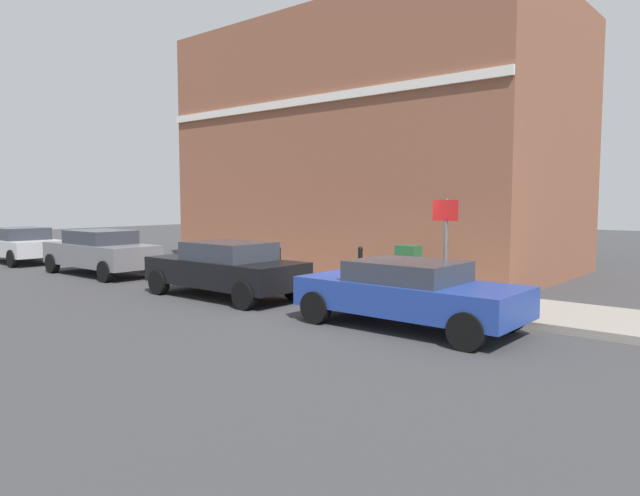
# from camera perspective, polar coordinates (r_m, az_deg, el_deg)

# --- Properties ---
(ground) EXTENTS (80.00, 80.00, 0.00)m
(ground) POSITION_cam_1_polar(r_m,az_deg,el_deg) (12.55, 4.22, -6.30)
(ground) COLOR #38383A
(sidewalk) EXTENTS (2.64, 30.00, 0.15)m
(sidewalk) POSITION_cam_1_polar(r_m,az_deg,el_deg) (17.91, -7.90, -2.74)
(sidewalk) COLOR gray
(sidewalk) RESTS_ON ground
(corner_building) EXTENTS (7.63, 12.85, 8.32)m
(corner_building) POSITION_cam_1_polar(r_m,az_deg,el_deg) (20.63, 5.70, 9.64)
(corner_building) COLOR brown
(corner_building) RESTS_ON ground
(car_blue) EXTENTS (1.95, 4.28, 1.27)m
(car_blue) POSITION_cam_1_polar(r_m,az_deg,el_deg) (10.94, 8.86, -4.35)
(car_blue) COLOR navy
(car_blue) RESTS_ON ground
(car_black) EXTENTS (1.88, 4.32, 1.39)m
(car_black) POSITION_cam_1_polar(r_m,az_deg,el_deg) (14.35, -9.42, -2.00)
(car_black) COLOR black
(car_black) RESTS_ON ground
(car_grey) EXTENTS (1.82, 4.46, 1.45)m
(car_grey) POSITION_cam_1_polar(r_m,az_deg,el_deg) (19.70, -21.07, -0.32)
(car_grey) COLOR slate
(car_grey) RESTS_ON ground
(car_silver) EXTENTS (2.03, 4.03, 1.36)m
(car_silver) POSITION_cam_1_polar(r_m,az_deg,el_deg) (24.80, -27.69, 0.34)
(car_silver) COLOR #B7B7BC
(car_silver) RESTS_ON ground
(utility_cabinet) EXTENTS (0.46, 0.61, 1.15)m
(utility_cabinet) POSITION_cam_1_polar(r_m,az_deg,el_deg) (14.28, 8.78, -2.22)
(utility_cabinet) COLOR #1E4C28
(utility_cabinet) RESTS_ON sidewalk
(bollard_near_cabinet) EXTENTS (0.14, 0.14, 1.04)m
(bollard_near_cabinet) POSITION_cam_1_polar(r_m,az_deg,el_deg) (15.20, 4.05, -1.66)
(bollard_near_cabinet) COLOR black
(bollard_near_cabinet) RESTS_ON sidewalk
(bollard_far_kerb) EXTENTS (0.14, 0.14, 1.04)m
(bollard_far_kerb) POSITION_cam_1_polar(r_m,az_deg,el_deg) (15.18, -4.15, -1.67)
(bollard_far_kerb) COLOR black
(bollard_far_kerb) RESTS_ON sidewalk
(street_sign) EXTENTS (0.08, 0.60, 2.30)m
(street_sign) POSITION_cam_1_polar(r_m,az_deg,el_deg) (12.43, 12.43, 1.22)
(street_sign) COLOR #59595B
(street_sign) RESTS_ON sidewalk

